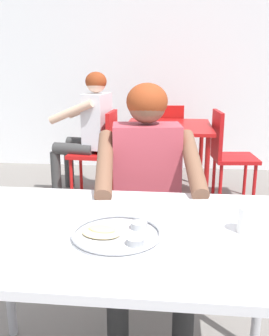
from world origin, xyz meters
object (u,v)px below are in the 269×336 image
Objects in this scene: drinking_cup at (248,219)px; chair_red_far at (165,137)px; chair_red_right at (227,150)px; table_background_red at (168,134)px; thali_tray at (117,233)px; table_foreground at (118,247)px; patron_background at (89,123)px; diner_foreground at (148,184)px; chair_red_left at (100,148)px; chair_foreground at (146,207)px.

drinking_cup is 0.11× the size of chair_red_far.
chair_red_right is (0.25, 2.39, -0.30)m from drinking_cup.
thali_tray is at bearing -92.83° from table_background_red.
table_foreground is 1.50× the size of chair_red_far.
chair_red_right is at bearing 83.93° from drinking_cup.
drinking_cup is 2.69m from patron_background.
diner_foreground reaches higher than chair_red_left.
diner_foreground is 1.94m from chair_red_right.
chair_red_right reaches higher than table_foreground.
drinking_cup is at bearing -65.94° from patron_background.
chair_red_right is at bearing -47.25° from chair_red_far.
patron_background is at bearing 104.66° from thali_tray.
thali_tray is at bearing -92.10° from chair_foreground.
chair_red_far is (0.09, 3.06, -0.19)m from table_foreground.
patron_background reaches higher than chair_red_far.
chair_red_left is (-0.66, -0.06, -0.14)m from table_background_red.
table_background_red is at bearing -85.70° from chair_red_far.
chair_foreground is 1.04× the size of chair_red_far.
chair_red_left is 1.00× the size of chair_red_far.
drinking_cup is at bearing -82.79° from table_background_red.
table_foreground is at bearing -75.13° from patron_background.
patron_background is (-1.35, 0.07, 0.23)m from chair_red_right.
thali_tray is at bearing -77.70° from chair_red_left.
thali_tray is 0.66m from diner_foreground.
diner_foreground is (0.06, 0.59, 0.05)m from table_foreground.
patron_background reaches higher than drinking_cup.
diner_foreground is at bearing 83.98° from table_foreground.
chair_red_far is 0.98m from patron_background.
patron_background is at bearing 149.57° from chair_red_left.
table_foreground is at bearing -93.06° from table_background_red.
thali_tray is at bearing -169.63° from drinking_cup.
table_foreground is 2.51m from chair_red_right.
table_background_red is at bearing 86.78° from chair_foreground.
drinking_cup is 0.69m from diner_foreground.
chair_red_left is at bearing -179.79° from chair_red_right.
table_foreground is 1.44× the size of chair_foreground.
diner_foreground is 1.92m from chair_red_left.
chair_red_left is 0.70× the size of patron_background.
diner_foreground is 1.41× the size of chair_red_far.
chair_red_right is at bearing 73.88° from table_foreground.
thali_tray is at bearing -94.83° from diner_foreground.
chair_foreground is at bearing -70.29° from chair_red_left.
table_background_red is 0.58m from chair_red_right.
chair_foreground reaches higher than table_background_red.
table_foreground is at bearing -91.61° from chair_red_far.
chair_red_far reaches higher than chair_red_left.
chair_red_right is 0.71× the size of patron_background.
chair_red_left is at bearing 102.45° from table_foreground.
chair_foreground is 1.05× the size of chair_red_left.
thali_tray is 2.53m from chair_red_left.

